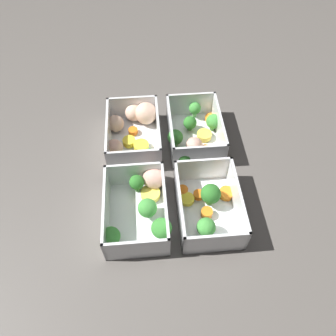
% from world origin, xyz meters
% --- Properties ---
extents(ground_plane, '(4.00, 4.00, 0.00)m').
position_xyz_m(ground_plane, '(0.00, 0.00, 0.00)').
color(ground_plane, '#56514C').
extents(container_near_left, '(0.19, 0.13, 0.06)m').
position_xyz_m(container_near_left, '(-0.12, -0.07, 0.02)').
color(container_near_left, white).
rests_on(container_near_left, ground_plane).
extents(container_near_right, '(0.18, 0.13, 0.06)m').
position_xyz_m(container_near_right, '(0.09, -0.06, 0.03)').
color(container_near_right, white).
rests_on(container_near_right, ground_plane).
extents(container_far_left, '(0.17, 0.13, 0.06)m').
position_xyz_m(container_far_left, '(-0.09, 0.07, 0.02)').
color(container_far_left, white).
rests_on(container_far_left, ground_plane).
extents(container_far_right, '(0.17, 0.12, 0.06)m').
position_xyz_m(container_far_right, '(0.10, 0.07, 0.02)').
color(container_far_right, white).
rests_on(container_far_right, ground_plane).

